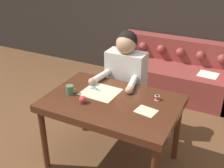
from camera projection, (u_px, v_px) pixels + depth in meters
ground_plane at (115, 161)px, 2.96m from camera, size 16.00×16.00×0.00m
wall_back at (182, 1)px, 4.14m from camera, size 8.00×0.06×2.60m
dining_table at (112, 107)px, 2.66m from camera, size 1.25×0.84×0.75m
couch at (176, 74)px, 4.23m from camera, size 1.88×0.77×0.78m
person at (125, 82)px, 3.19m from camera, size 0.50×0.59×1.24m
pattern_paper_main at (101, 92)px, 2.77m from camera, size 0.36×0.33×0.00m
pattern_paper_offcut at (146, 111)px, 2.45m from camera, size 0.20×0.17×0.00m
scissors at (97, 89)px, 2.81m from camera, size 0.23×0.12×0.01m
mug at (70, 90)px, 2.71m from camera, size 0.11×0.08×0.09m
thread_spool at (157, 98)px, 2.62m from camera, size 0.04×0.04×0.05m
pin_cushion at (83, 100)px, 2.57m from camera, size 0.07×0.07×0.07m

